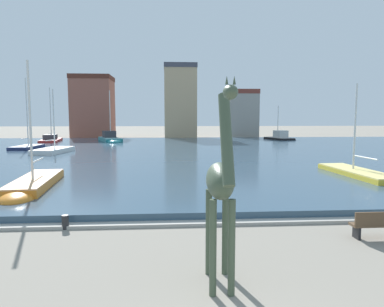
{
  "coord_description": "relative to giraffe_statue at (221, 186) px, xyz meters",
  "views": [
    {
      "loc": [
        -1.17,
        -4.13,
        3.95
      ],
      "look_at": [
        0.02,
        12.76,
        2.2
      ],
      "focal_mm": 33.21,
      "sensor_mm": 36.0,
      "label": 1
    }
  ],
  "objects": [
    {
      "name": "harbor_water",
      "position": [
        -0.03,
        29.46,
        -2.2
      ],
      "size": [
        84.65,
        48.84,
        0.38
      ],
      "primitive_type": "cube",
      "color": "#334C60",
      "rests_on": "ground"
    },
    {
      "name": "quay_edge_coping",
      "position": [
        -0.03,
        4.79,
        -2.34
      ],
      "size": [
        84.65,
        0.5,
        0.12
      ],
      "primitive_type": "cube",
      "color": "#ADA89E",
      "rests_on": "ground"
    },
    {
      "name": "giraffe_statue",
      "position": [
        0.0,
        0.0,
        0.0
      ],
      "size": [
        0.69,
        2.69,
        4.69
      ],
      "color": "#3D4C38",
      "rests_on": "ground"
    },
    {
      "name": "sailboat_orange",
      "position": [
        -7.95,
        10.11,
        -1.96
      ],
      "size": [
        2.28,
        7.3,
        6.71
      ],
      "color": "orange",
      "rests_on": "ground"
    },
    {
      "name": "sailboat_white",
      "position": [
        -12.49,
        28.8,
        -1.96
      ],
      "size": [
        3.05,
        6.42,
        6.71
      ],
      "color": "white",
      "rests_on": "ground"
    },
    {
      "name": "sailboat_teal",
      "position": [
        -9.51,
        45.02,
        -1.77
      ],
      "size": [
        4.78,
        8.29,
        7.8
      ],
      "color": "teal",
      "rests_on": "ground"
    },
    {
      "name": "sailboat_navy",
      "position": [
        -16.98,
        33.8,
        -1.99
      ],
      "size": [
        2.37,
        5.92,
        8.29
      ],
      "color": "navy",
      "rests_on": "ground"
    },
    {
      "name": "sailboat_yellow",
      "position": [
        10.43,
        13.6,
        -2.02
      ],
      "size": [
        2.17,
        7.7,
        5.99
      ],
      "color": "gold",
      "rests_on": "ground"
    },
    {
      "name": "sailboat_red",
      "position": [
        -18.2,
        45.64,
        -1.9
      ],
      "size": [
        3.51,
        8.29,
        8.21
      ],
      "color": "red",
      "rests_on": "ground"
    },
    {
      "name": "sailboat_black",
      "position": [
        16.55,
        47.93,
        -1.82
      ],
      "size": [
        3.92,
        6.52,
        5.72
      ],
      "color": "black",
      "rests_on": "ground"
    },
    {
      "name": "mooring_bollard",
      "position": [
        -4.82,
        4.64,
        -2.15
      ],
      "size": [
        0.24,
        0.24,
        0.5
      ],
      "primitive_type": "cylinder",
      "color": "#232326",
      "rests_on": "ground"
    },
    {
      "name": "park_bench",
      "position": [
        5.66,
        2.91,
        -1.91
      ],
      "size": [
        1.8,
        0.44,
        0.92
      ],
      "color": "brown",
      "rests_on": "ground"
    },
    {
      "name": "townhouse_corner_house",
      "position": [
        -14.85,
        59.59,
        3.35
      ],
      "size": [
        7.2,
        7.34,
        11.47
      ],
      "color": "#8E5142",
      "rests_on": "ground"
    },
    {
      "name": "townhouse_narrow_midrow",
      "position": [
        1.18,
        56.67,
        4.19
      ],
      "size": [
        5.68,
        7.45,
        13.14
      ],
      "color": "tan",
      "rests_on": "ground"
    },
    {
      "name": "townhouse_tall_gabled",
      "position": [
        12.62,
        57.39,
        2.07
      ],
      "size": [
        5.46,
        5.31,
        8.9
      ],
      "color": "gray",
      "rests_on": "ground"
    }
  ]
}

